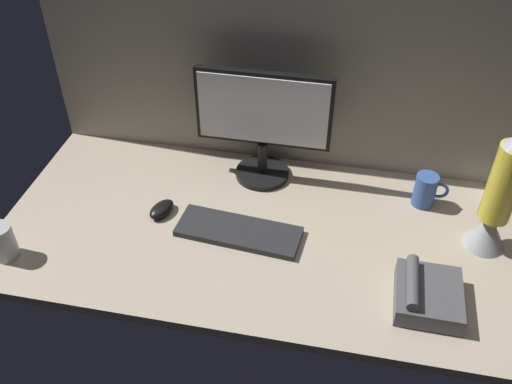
# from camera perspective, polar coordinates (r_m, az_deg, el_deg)

# --- Properties ---
(ground_plane) EXTENTS (1.80, 0.80, 0.03)m
(ground_plane) POSITION_cam_1_polar(r_m,az_deg,el_deg) (1.73, 4.27, -4.25)
(ground_plane) COLOR tan
(cubicle_wall_back) EXTENTS (1.80, 0.05, 0.74)m
(cubicle_wall_back) POSITION_cam_1_polar(r_m,az_deg,el_deg) (1.81, 6.59, 12.85)
(cubicle_wall_back) COLOR gray
(cubicle_wall_back) RESTS_ON ground_plane
(monitor) EXTENTS (0.43, 0.18, 0.38)m
(monitor) POSITION_cam_1_polar(r_m,az_deg,el_deg) (1.80, 0.73, 7.18)
(monitor) COLOR black
(monitor) RESTS_ON ground_plane
(keyboard) EXTENTS (0.38, 0.16, 0.02)m
(keyboard) POSITION_cam_1_polar(r_m,az_deg,el_deg) (1.69, -1.76, -4.01)
(keyboard) COLOR #262628
(keyboard) RESTS_ON ground_plane
(mouse) EXTENTS (0.09, 0.11, 0.03)m
(mouse) POSITION_cam_1_polar(r_m,az_deg,el_deg) (1.78, -9.49, -1.71)
(mouse) COLOR black
(mouse) RESTS_ON ground_plane
(mug_steel) EXTENTS (0.07, 0.07, 0.11)m
(mug_steel) POSITION_cam_1_polar(r_m,az_deg,el_deg) (1.75, -24.16, -4.61)
(mug_steel) COLOR #B2B2B7
(mug_steel) RESTS_ON ground_plane
(mug_ceramic_blue) EXTENTS (0.11, 0.07, 0.11)m
(mug_ceramic_blue) POSITION_cam_1_polar(r_m,az_deg,el_deg) (1.85, 16.74, 0.18)
(mug_ceramic_blue) COLOR #38569E
(mug_ceramic_blue) RESTS_ON ground_plane
(mug_ceramic_white) EXTENTS (0.10, 0.07, 0.09)m
(mug_ceramic_white) POSITION_cam_1_polar(r_m,az_deg,el_deg) (1.96, 23.65, 0.54)
(mug_ceramic_white) COLOR white
(mug_ceramic_white) RESTS_ON ground_plane
(lava_lamp) EXTENTS (0.12, 0.12, 0.39)m
(lava_lamp) POSITION_cam_1_polar(r_m,az_deg,el_deg) (1.70, 23.20, -0.91)
(lava_lamp) COLOR #A5A5AD
(lava_lamp) RESTS_ON ground_plane
(desk_phone) EXTENTS (0.17, 0.19, 0.09)m
(desk_phone) POSITION_cam_1_polar(r_m,az_deg,el_deg) (1.57, 16.83, -9.88)
(desk_phone) COLOR #4C4C51
(desk_phone) RESTS_ON ground_plane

